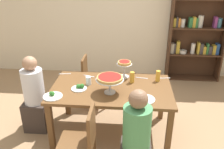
{
  "coord_description": "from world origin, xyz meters",
  "views": [
    {
      "loc": [
        0.25,
        -2.88,
        2.27
      ],
      "look_at": [
        0.0,
        0.1,
        0.89
      ],
      "focal_mm": 38.56,
      "sensor_mm": 36.0,
      "label": 1
    }
  ],
  "objects_px": {
    "dining_table": "(111,93)",
    "bookshelf": "(197,28)",
    "cutlery_knife_near": "(89,76)",
    "cutlery_fork_far": "(110,77)",
    "beer_glass_amber_short": "(158,76)",
    "water_glass_clear_far": "(116,78)",
    "cutlery_knife_far": "(164,78)",
    "cutlery_fork_near": "(142,78)",
    "chair_far_left": "(91,79)",
    "salad_plate_spare": "(79,87)",
    "salad_plate_far_diner": "(53,96)",
    "water_glass_clear_near": "(88,81)",
    "cutlery_spare_fork": "(65,74)",
    "diner_head_west": "(35,99)",
    "deep_dish_pizza_stand": "(110,79)",
    "beer_glass_amber_tall": "(132,77)",
    "chair_near_left": "(82,139)",
    "salad_plate_near_diner": "(145,99)",
    "diner_near_right": "(136,143)",
    "personal_pizza_stand": "(124,65)"
  },
  "relations": [
    {
      "from": "cutlery_knife_near",
      "to": "beer_glass_amber_short",
      "type": "bearing_deg",
      "value": -165.99
    },
    {
      "from": "chair_near_left",
      "to": "cutlery_fork_far",
      "type": "distance_m",
      "value": 1.16
    },
    {
      "from": "diner_head_west",
      "to": "salad_plate_far_diner",
      "type": "bearing_deg",
      "value": -40.2
    },
    {
      "from": "beer_glass_amber_short",
      "to": "water_glass_clear_far",
      "type": "distance_m",
      "value": 0.6
    },
    {
      "from": "chair_far_left",
      "to": "chair_near_left",
      "type": "relative_size",
      "value": 1.0
    },
    {
      "from": "salad_plate_near_diner",
      "to": "diner_near_right",
      "type": "bearing_deg",
      "value": -100.7
    },
    {
      "from": "diner_near_right",
      "to": "salad_plate_spare",
      "type": "bearing_deg",
      "value": 46.29
    },
    {
      "from": "deep_dish_pizza_stand",
      "to": "water_glass_clear_far",
      "type": "distance_m",
      "value": 0.38
    },
    {
      "from": "salad_plate_far_diner",
      "to": "water_glass_clear_far",
      "type": "xyz_separation_m",
      "value": [
        0.77,
        0.52,
        0.03
      ]
    },
    {
      "from": "chair_far_left",
      "to": "deep_dish_pizza_stand",
      "type": "relative_size",
      "value": 2.4
    },
    {
      "from": "water_glass_clear_far",
      "to": "beer_glass_amber_tall",
      "type": "bearing_deg",
      "value": -6.47
    },
    {
      "from": "dining_table",
      "to": "cutlery_fork_near",
      "type": "height_order",
      "value": "cutlery_fork_near"
    },
    {
      "from": "chair_near_left",
      "to": "salad_plate_far_diner",
      "type": "xyz_separation_m",
      "value": [
        -0.46,
        0.47,
        0.27
      ]
    },
    {
      "from": "dining_table",
      "to": "cutlery_fork_near",
      "type": "distance_m",
      "value": 0.54
    },
    {
      "from": "water_glass_clear_near",
      "to": "cutlery_spare_fork",
      "type": "distance_m",
      "value": 0.53
    },
    {
      "from": "beer_glass_amber_short",
      "to": "cutlery_knife_far",
      "type": "xyz_separation_m",
      "value": [
        0.11,
        0.1,
        -0.08
      ]
    },
    {
      "from": "salad_plate_spare",
      "to": "beer_glass_amber_short",
      "type": "bearing_deg",
      "value": 17.2
    },
    {
      "from": "salad_plate_spare",
      "to": "water_glass_clear_far",
      "type": "relative_size",
      "value": 2.03
    },
    {
      "from": "salad_plate_near_diner",
      "to": "cutlery_knife_near",
      "type": "bearing_deg",
      "value": 142.14
    },
    {
      "from": "deep_dish_pizza_stand",
      "to": "beer_glass_amber_tall",
      "type": "distance_m",
      "value": 0.44
    },
    {
      "from": "chair_far_left",
      "to": "cutlery_fork_near",
      "type": "relative_size",
      "value": 4.83
    },
    {
      "from": "diner_near_right",
      "to": "cutlery_spare_fork",
      "type": "distance_m",
      "value": 1.63
    },
    {
      "from": "deep_dish_pizza_stand",
      "to": "cutlery_knife_far",
      "type": "relative_size",
      "value": 2.02
    },
    {
      "from": "diner_head_west",
      "to": "water_glass_clear_near",
      "type": "height_order",
      "value": "diner_head_west"
    },
    {
      "from": "salad_plate_spare",
      "to": "cutlery_fork_far",
      "type": "xyz_separation_m",
      "value": [
        0.37,
        0.41,
        -0.02
      ]
    },
    {
      "from": "diner_near_right",
      "to": "personal_pizza_stand",
      "type": "xyz_separation_m",
      "value": [
        -0.18,
        1.16,
        0.44
      ]
    },
    {
      "from": "cutlery_fork_far",
      "to": "salad_plate_far_diner",
      "type": "bearing_deg",
      "value": 61.79
    },
    {
      "from": "cutlery_knife_near",
      "to": "cutlery_fork_far",
      "type": "xyz_separation_m",
      "value": [
        0.31,
        0.0,
        0.0
      ]
    },
    {
      "from": "cutlery_fork_near",
      "to": "water_glass_clear_far",
      "type": "bearing_deg",
      "value": 30.67
    },
    {
      "from": "water_glass_clear_near",
      "to": "cutlery_knife_near",
      "type": "relative_size",
      "value": 0.65
    },
    {
      "from": "bookshelf",
      "to": "cutlery_knife_near",
      "type": "xyz_separation_m",
      "value": [
        -1.93,
        -1.68,
        -0.35
      ]
    },
    {
      "from": "bookshelf",
      "to": "cutlery_knife_far",
      "type": "distance_m",
      "value": 1.88
    },
    {
      "from": "chair_far_left",
      "to": "beer_glass_amber_short",
      "type": "height_order",
      "value": "beer_glass_amber_short"
    },
    {
      "from": "salad_plate_far_diner",
      "to": "beer_glass_amber_short",
      "type": "xyz_separation_m",
      "value": [
        1.37,
        0.57,
        0.06
      ]
    },
    {
      "from": "beer_glass_amber_tall",
      "to": "water_glass_clear_near",
      "type": "xyz_separation_m",
      "value": [
        -0.6,
        -0.11,
        -0.02
      ]
    },
    {
      "from": "cutlery_fork_near",
      "to": "cutlery_knife_near",
      "type": "distance_m",
      "value": 0.79
    },
    {
      "from": "diner_near_right",
      "to": "diner_head_west",
      "type": "bearing_deg",
      "value": 60.4
    },
    {
      "from": "personal_pizza_stand",
      "to": "water_glass_clear_near",
      "type": "distance_m",
      "value": 0.58
    },
    {
      "from": "diner_head_west",
      "to": "cutlery_knife_near",
      "type": "height_order",
      "value": "diner_head_west"
    },
    {
      "from": "bookshelf",
      "to": "cutlery_fork_far",
      "type": "distance_m",
      "value": 2.35
    },
    {
      "from": "beer_glass_amber_short",
      "to": "cutlery_fork_near",
      "type": "relative_size",
      "value": 0.88
    },
    {
      "from": "diner_near_right",
      "to": "cutlery_fork_far",
      "type": "distance_m",
      "value": 1.23
    },
    {
      "from": "salad_plate_far_diner",
      "to": "cutlery_knife_far",
      "type": "distance_m",
      "value": 1.61
    },
    {
      "from": "personal_pizza_stand",
      "to": "chair_far_left",
      "type": "bearing_deg",
      "value": 143.53
    },
    {
      "from": "cutlery_knife_far",
      "to": "beer_glass_amber_short",
      "type": "bearing_deg",
      "value": 35.31
    },
    {
      "from": "dining_table",
      "to": "bookshelf",
      "type": "relative_size",
      "value": 0.74
    },
    {
      "from": "salad_plate_spare",
      "to": "salad_plate_far_diner",
      "type": "bearing_deg",
      "value": -141.47
    },
    {
      "from": "salad_plate_near_diner",
      "to": "salad_plate_far_diner",
      "type": "xyz_separation_m",
      "value": [
        -1.16,
        -0.02,
        0.01
      ]
    },
    {
      "from": "salad_plate_spare",
      "to": "cutlery_spare_fork",
      "type": "height_order",
      "value": "salad_plate_spare"
    },
    {
      "from": "bookshelf",
      "to": "cutlery_knife_far",
      "type": "height_order",
      "value": "bookshelf"
    }
  ]
}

